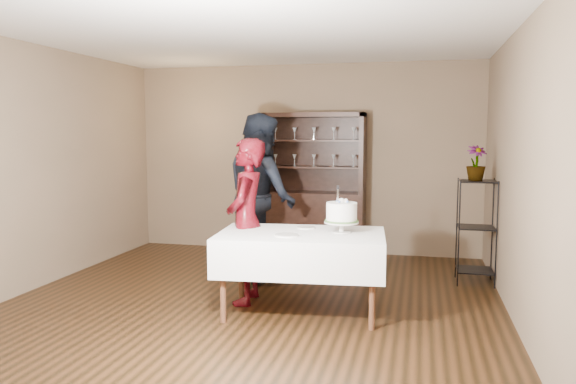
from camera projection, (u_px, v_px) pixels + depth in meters
The scene contains 14 objects.
floor at pixel (255, 299), 5.84m from camera, with size 5.00×5.00×0.00m, color black.
ceiling at pixel (254, 34), 5.56m from camera, with size 5.00×5.00×0.00m, color silver.
back_wall at pixel (304, 159), 8.12m from camera, with size 5.00×0.02×2.70m, color brown.
wall_left at pixel (40, 167), 6.27m from camera, with size 0.02×5.00×2.70m, color brown.
wall_right at pixel (517, 174), 5.13m from camera, with size 0.02×5.00×2.70m, color brown.
china_hutch at pixel (314, 208), 7.91m from camera, with size 1.40×0.48×2.00m.
plant_etagere at pixel (476, 227), 6.42m from camera, with size 0.42×0.42×1.20m.
cake_table at pixel (301, 252), 5.34m from camera, with size 1.64×1.10×0.78m.
woman at pixel (246, 221), 5.68m from camera, with size 0.61×0.40×1.68m, color #360407.
man at pixel (262, 196), 6.65m from camera, with size 0.95×0.74×1.96m, color black.
cake at pixel (342, 214), 5.32m from camera, with size 0.33×0.33×0.45m.
plate_near at pixel (287, 235), 5.16m from camera, with size 0.22×0.22×0.01m, color beige.
plate_far at pixel (306, 228), 5.57m from camera, with size 0.18×0.18×0.01m, color beige.
potted_plant at pixel (476, 163), 6.32m from camera, with size 0.22×0.22×0.40m, color #446C33.
Camera 1 is at (1.64, -5.46, 1.73)m, focal length 35.00 mm.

